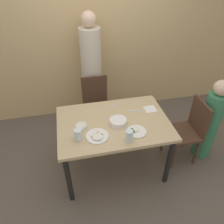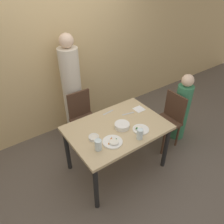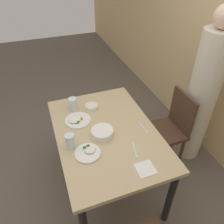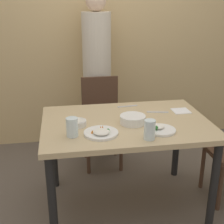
{
  "view_description": "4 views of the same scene",
  "coord_description": "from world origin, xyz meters",
  "px_view_note": "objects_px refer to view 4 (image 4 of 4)",
  "views": [
    {
      "loc": [
        -0.43,
        -1.9,
        2.38
      ],
      "look_at": [
        -0.03,
        -0.04,
        0.95
      ],
      "focal_mm": 35.0,
      "sensor_mm": 36.0,
      "label": 1
    },
    {
      "loc": [
        -1.34,
        -1.78,
        2.57
      ],
      "look_at": [
        -0.06,
        0.04,
        1.0
      ],
      "focal_mm": 35.0,
      "sensor_mm": 36.0,
      "label": 2
    },
    {
      "loc": [
        1.39,
        -0.45,
        2.12
      ],
      "look_at": [
        0.05,
        0.04,
        1.01
      ],
      "focal_mm": 35.0,
      "sensor_mm": 36.0,
      "label": 3
    },
    {
      "loc": [
        -0.47,
        -2.19,
        1.68
      ],
      "look_at": [
        -0.1,
        0.05,
        0.83
      ],
      "focal_mm": 50.0,
      "sensor_mm": 36.0,
      "label": 4
    }
  ],
  "objects_px": {
    "person_adult": "(97,80)",
    "bowl_curry": "(133,119)",
    "glass_water_tall": "(150,130)",
    "chair_adult_spot": "(101,118)",
    "plate_rice_adult": "(101,133)"
  },
  "relations": [
    {
      "from": "plate_rice_adult",
      "to": "glass_water_tall",
      "type": "bearing_deg",
      "value": -21.59
    },
    {
      "from": "person_adult",
      "to": "bowl_curry",
      "type": "xyz_separation_m",
      "value": [
        0.13,
        -1.15,
        -0.02
      ]
    },
    {
      "from": "person_adult",
      "to": "bowl_curry",
      "type": "bearing_deg",
      "value": -83.43
    },
    {
      "from": "chair_adult_spot",
      "to": "plate_rice_adult",
      "type": "xyz_separation_m",
      "value": [
        -0.13,
        -1.0,
        0.29
      ]
    },
    {
      "from": "bowl_curry",
      "to": "plate_rice_adult",
      "type": "distance_m",
      "value": 0.31
    },
    {
      "from": "person_adult",
      "to": "bowl_curry",
      "type": "height_order",
      "value": "person_adult"
    },
    {
      "from": "bowl_curry",
      "to": "glass_water_tall",
      "type": "bearing_deg",
      "value": -80.6
    },
    {
      "from": "chair_adult_spot",
      "to": "bowl_curry",
      "type": "distance_m",
      "value": 0.89
    },
    {
      "from": "person_adult",
      "to": "glass_water_tall",
      "type": "relative_size",
      "value": 12.65
    },
    {
      "from": "person_adult",
      "to": "plate_rice_adult",
      "type": "xyz_separation_m",
      "value": [
        -0.13,
        -1.32,
        -0.04
      ]
    },
    {
      "from": "chair_adult_spot",
      "to": "glass_water_tall",
      "type": "bearing_deg",
      "value": -80.81
    },
    {
      "from": "chair_adult_spot",
      "to": "bowl_curry",
      "type": "height_order",
      "value": "chair_adult_spot"
    },
    {
      "from": "glass_water_tall",
      "to": "plate_rice_adult",
      "type": "bearing_deg",
      "value": 158.41
    },
    {
      "from": "person_adult",
      "to": "chair_adult_spot",
      "type": "bearing_deg",
      "value": -90.0
    },
    {
      "from": "bowl_curry",
      "to": "glass_water_tall",
      "type": "height_order",
      "value": "glass_water_tall"
    }
  ]
}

